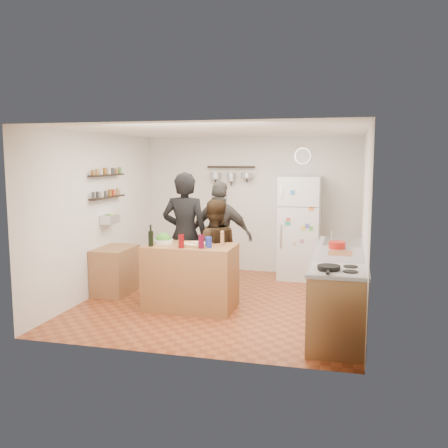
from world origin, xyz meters
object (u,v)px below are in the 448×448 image
(person_back, at_px, (220,237))
(skillet, at_px, (329,268))
(prep_island, at_px, (191,277))
(salt_canister, at_px, (209,242))
(pepper_mill, at_px, (222,240))
(wall_clock, at_px, (303,156))
(person_center, at_px, (214,251))
(fridge, at_px, (300,228))
(red_bowl, at_px, (337,245))
(wine_bottle, at_px, (151,239))
(side_table, at_px, (116,270))
(counter_run, at_px, (339,289))
(person_left, at_px, (185,235))
(salad_bowl, at_px, (163,241))

(person_back, bearing_deg, skillet, 134.07)
(prep_island, distance_m, salt_canister, 0.62)
(pepper_mill, xyz_separation_m, wall_clock, (0.85, 2.46, 1.16))
(person_center, xyz_separation_m, fridge, (1.08, 1.76, 0.14))
(skillet, bearing_deg, fridge, 101.07)
(salt_canister, bearing_deg, fridge, 66.52)
(red_bowl, height_order, wall_clock, wall_clock)
(prep_island, relative_size, wine_bottle, 5.88)
(red_bowl, distance_m, fridge, 2.12)
(skillet, height_order, side_table, skillet)
(person_back, height_order, counter_run, person_back)
(salt_canister, distance_m, person_left, 0.84)
(red_bowl, bearing_deg, wine_bottle, -170.72)
(salad_bowl, distance_m, side_table, 1.20)
(person_left, bearing_deg, salad_bowl, 66.02)
(person_back, bearing_deg, side_table, 23.14)
(salad_bowl, distance_m, person_left, 0.50)
(prep_island, relative_size, person_left, 0.65)
(salt_canister, relative_size, person_back, 0.08)
(wine_bottle, relative_size, person_center, 0.14)
(person_center, height_order, wall_clock, wall_clock)
(counter_run, distance_m, skillet, 1.14)
(salad_bowl, bearing_deg, salt_canister, -13.28)
(salad_bowl, xyz_separation_m, red_bowl, (2.42, 0.14, 0.03))
(salad_bowl, distance_m, skillet, 2.65)
(person_left, bearing_deg, red_bowl, 167.30)
(fridge, bearing_deg, prep_island, -120.78)
(red_bowl, height_order, side_table, red_bowl)
(salad_bowl, xyz_separation_m, salt_canister, (0.72, -0.17, 0.05))
(prep_island, xyz_separation_m, wine_bottle, (-0.50, -0.22, 0.56))
(person_back, xyz_separation_m, counter_run, (1.87, -1.11, -0.43))
(person_back, height_order, red_bowl, person_back)
(person_center, bearing_deg, counter_run, 146.52)
(salad_bowl, bearing_deg, person_left, 70.40)
(salad_bowl, bearing_deg, pepper_mill, 0.00)
(side_table, bearing_deg, prep_island, -18.12)
(counter_run, bearing_deg, pepper_mill, 174.07)
(person_center, bearing_deg, pepper_mill, 104.31)
(person_center, height_order, counter_run, person_center)
(salt_canister, height_order, skillet, salt_canister)
(person_center, distance_m, counter_run, 1.93)
(salad_bowl, distance_m, fridge, 2.74)
(wine_bottle, relative_size, counter_run, 0.08)
(red_bowl, distance_m, side_table, 3.45)
(pepper_mill, height_order, person_back, person_back)
(counter_run, bearing_deg, person_back, 149.45)
(person_back, relative_size, side_table, 2.20)
(person_back, distance_m, counter_run, 2.22)
(pepper_mill, relative_size, person_center, 0.11)
(wine_bottle, bearing_deg, pepper_mill, 15.87)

